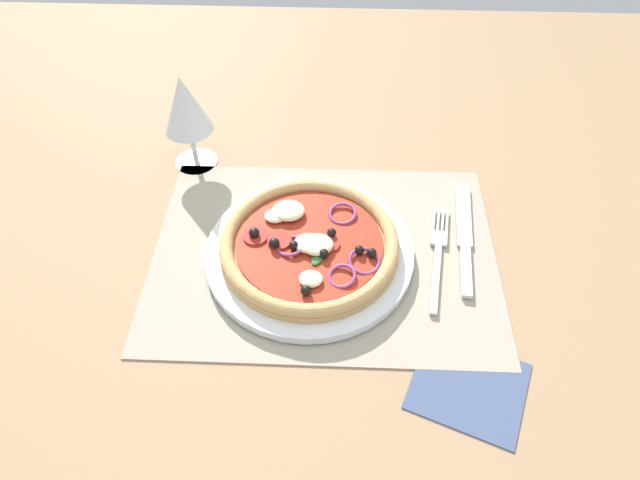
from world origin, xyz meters
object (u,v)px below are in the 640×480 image
object	(u,v)px
plate	(309,252)
wine_glass	(185,107)
fork	(438,252)
napkin	(469,386)
pizza	(309,243)
knife	(465,236)

from	to	relation	value
plate	wine_glass	world-z (taller)	wine_glass
fork	napkin	distance (cm)	18.91
pizza	fork	xyz separation A→B (cm)	(16.82, 1.12, -2.13)
wine_glass	napkin	xyz separation A→B (cm)	(36.67, -36.26, -9.90)
napkin	plate	bearing A→B (deg)	135.89
pizza	fork	distance (cm)	16.99
wine_glass	napkin	bearing A→B (deg)	-44.68
fork	napkin	bearing A→B (deg)	-166.41
plate	napkin	bearing A→B (deg)	-44.11
fork	knife	xyz separation A→B (cm)	(3.86, 2.85, 0.03)
plate	pizza	size ratio (longest dim) A/B	1.17
fork	knife	world-z (taller)	knife
fork	plate	bearing A→B (deg)	102.99
knife	napkin	xyz separation A→B (cm)	(-2.39, -21.71, -0.47)
pizza	wine_glass	bearing A→B (deg)	134.77
pizza	knife	world-z (taller)	pizza
knife	wine_glass	size ratio (longest dim) A/B	1.35
pizza	fork	size ratio (longest dim) A/B	1.28
pizza	fork	world-z (taller)	pizza
plate	pizza	world-z (taller)	pizza
pizza	napkin	xyz separation A→B (cm)	(18.29, -17.74, -2.57)
wine_glass	pizza	bearing A→B (deg)	-45.23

